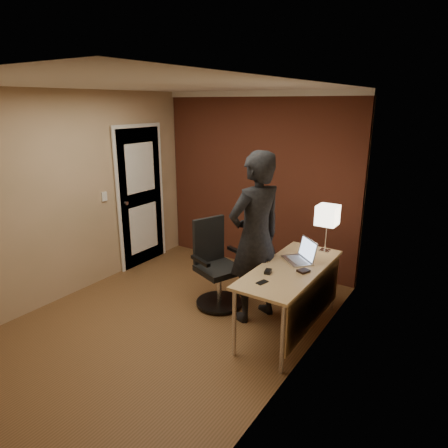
{
  "coord_description": "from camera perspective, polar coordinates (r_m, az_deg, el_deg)",
  "views": [
    {
      "loc": [
        2.67,
        -3.0,
        2.35
      ],
      "look_at": [
        0.35,
        0.55,
        1.05
      ],
      "focal_mm": 32.0,
      "sensor_mm": 36.0,
      "label": 1
    }
  ],
  "objects": [
    {
      "name": "room",
      "position": [
        5.5,
        0.23,
        6.75
      ],
      "size": [
        4.0,
        4.0,
        4.0
      ],
      "color": "brown",
      "rests_on": "ground"
    },
    {
      "name": "desk",
      "position": [
        4.19,
        10.36,
        -7.93
      ],
      "size": [
        0.6,
        1.5,
        0.73
      ],
      "color": "#D4B37A",
      "rests_on": "ground"
    },
    {
      "name": "desk_lamp",
      "position": [
        4.55,
        14.56,
        1.14
      ],
      "size": [
        0.22,
        0.22,
        0.54
      ],
      "color": "silver",
      "rests_on": "desk"
    },
    {
      "name": "laptop",
      "position": [
        4.33,
        11.11,
        -4.35
      ],
      "size": [
        0.42,
        0.41,
        0.23
      ],
      "color": "silver",
      "rests_on": "desk"
    },
    {
      "name": "mouse",
      "position": [
        3.99,
        6.3,
        -6.76
      ],
      "size": [
        0.08,
        0.11,
        0.03
      ],
      "primitive_type": "cube",
      "rotation": [
        0.0,
        0.0,
        0.24
      ],
      "color": "black",
      "rests_on": "desk"
    },
    {
      "name": "phone",
      "position": [
        3.79,
        5.46,
        -8.29
      ],
      "size": [
        0.09,
        0.13,
        0.01
      ],
      "primitive_type": "cube",
      "rotation": [
        0.0,
        0.0,
        -0.25
      ],
      "color": "black",
      "rests_on": "desk"
    },
    {
      "name": "wallet",
      "position": [
        4.07,
        11.27,
        -6.59
      ],
      "size": [
        0.13,
        0.14,
        0.02
      ],
      "primitive_type": "cube",
      "rotation": [
        0.0,
        0.0,
        -0.41
      ],
      "color": "black",
      "rests_on": "desk"
    },
    {
      "name": "office_chair",
      "position": [
        4.77,
        -1.13,
        -6.4
      ],
      "size": [
        0.6,
        0.65,
        1.03
      ],
      "color": "black",
      "rests_on": "ground"
    },
    {
      "name": "person",
      "position": [
        4.31,
        4.49,
        -2.04
      ],
      "size": [
        0.67,
        0.81,
        1.89
      ],
      "primitive_type": "imported",
      "rotation": [
        0.0,
        0.0,
        -1.94
      ],
      "color": "black",
      "rests_on": "ground"
    }
  ]
}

